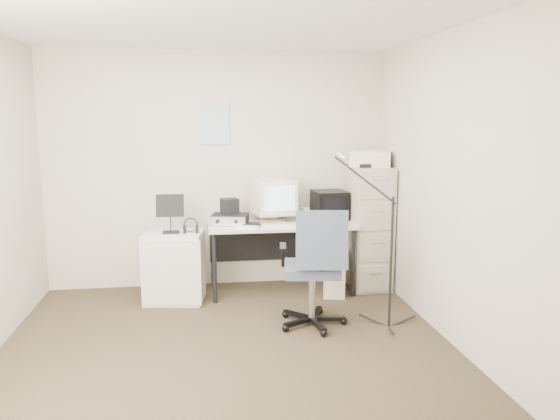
{
  "coord_description": "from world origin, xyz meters",
  "views": [
    {
      "loc": [
        -0.18,
        -4.05,
        1.81
      ],
      "look_at": [
        0.55,
        0.95,
        0.95
      ],
      "focal_mm": 35.0,
      "sensor_mm": 36.0,
      "label": 1
    }
  ],
  "objects": [
    {
      "name": "wall_back",
      "position": [
        0.0,
        1.8,
        1.25
      ],
      "size": [
        3.6,
        0.02,
        2.5
      ],
      "primitive_type": "cube",
      "color": "beige",
      "rests_on": "ground"
    },
    {
      "name": "filing_cabinet",
      "position": [
        1.58,
        1.48,
        0.65
      ],
      "size": [
        0.4,
        0.6,
        1.3
      ],
      "primitive_type": "cube",
      "color": "beige",
      "rests_on": "floor"
    },
    {
      "name": "floor",
      "position": [
        0.0,
        0.0,
        -0.01
      ],
      "size": [
        3.6,
        3.6,
        0.01
      ],
      "primitive_type": "cube",
      "color": "#2B2516",
      "rests_on": "ground"
    },
    {
      "name": "papers",
      "position": [
        0.29,
        1.31,
        0.74
      ],
      "size": [
        0.33,
        0.37,
        0.02
      ],
      "primitive_type": "cube",
      "rotation": [
        0.0,
        0.0,
        -0.38
      ],
      "color": "white",
      "rests_on": "desk"
    },
    {
      "name": "wall_right",
      "position": [
        1.8,
        0.0,
        1.25
      ],
      "size": [
        0.02,
        3.6,
        2.5
      ],
      "primitive_type": "cube",
      "color": "beige",
      "rests_on": "ground"
    },
    {
      "name": "pc_tower",
      "position": [
        1.18,
        1.3,
        0.23
      ],
      "size": [
        0.33,
        0.52,
        0.45
      ],
      "primitive_type": "cube",
      "rotation": [
        0.0,
        0.0,
        -0.26
      ],
      "color": "beige",
      "rests_on": "floor"
    },
    {
      "name": "music_stand",
      "position": [
        -0.48,
        1.28,
        0.89
      ],
      "size": [
        0.3,
        0.21,
        0.39
      ],
      "primitive_type": "cube",
      "rotation": [
        0.0,
        0.0,
        0.29
      ],
      "color": "black",
      "rests_on": "side_cart"
    },
    {
      "name": "office_chair",
      "position": [
        0.76,
        0.45,
        0.53
      ],
      "size": [
        0.7,
        0.7,
        1.06
      ],
      "primitive_type": "cube",
      "rotation": [
        0.0,
        0.0,
        -0.15
      ],
      "color": "#435064",
      "rests_on": "floor"
    },
    {
      "name": "printer",
      "position": [
        1.58,
        1.45,
        1.38
      ],
      "size": [
        0.49,
        0.41,
        0.16
      ],
      "primitive_type": "cube",
      "rotation": [
        0.0,
        0.0,
        -0.37
      ],
      "color": "beige",
      "rests_on": "filing_cabinet"
    },
    {
      "name": "desk",
      "position": [
        0.63,
        1.45,
        0.36
      ],
      "size": [
        1.5,
        0.7,
        0.73
      ],
      "primitive_type": "cube",
      "color": "silver",
      "rests_on": "floor"
    },
    {
      "name": "wall_front",
      "position": [
        0.0,
        -1.8,
        1.25
      ],
      "size": [
        3.6,
        0.02,
        2.5
      ],
      "primitive_type": "cube",
      "color": "beige",
      "rests_on": "ground"
    },
    {
      "name": "mouse",
      "position": [
        0.93,
        1.31,
        0.75
      ],
      "size": [
        0.1,
        0.13,
        0.04
      ],
      "primitive_type": "cube",
      "rotation": [
        0.0,
        0.0,
        -0.23
      ],
      "color": "black",
      "rests_on": "desk"
    },
    {
      "name": "crt_monitor",
      "position": [
        0.57,
        1.54,
        0.95
      ],
      "size": [
        0.47,
        0.48,
        0.44
      ],
      "primitive_type": "cube",
      "rotation": [
        0.0,
        0.0,
        0.17
      ],
      "color": "beige",
      "rests_on": "desk"
    },
    {
      "name": "side_cart",
      "position": [
        -0.46,
        1.28,
        0.35
      ],
      "size": [
        0.62,
        0.52,
        0.69
      ],
      "primitive_type": "cube",
      "rotation": [
        0.0,
        0.0,
        -0.15
      ],
      "color": "silver",
      "rests_on": "floor"
    },
    {
      "name": "headphones",
      "position": [
        -0.29,
        1.24,
        0.74
      ],
      "size": [
        0.21,
        0.21,
        0.03
      ],
      "primitive_type": "torus",
      "rotation": [
        0.0,
        0.0,
        0.43
      ],
      "color": "black",
      "rests_on": "side_cart"
    },
    {
      "name": "radio_speaker",
      "position": [
        0.1,
        1.48,
        0.91
      ],
      "size": [
        0.2,
        0.19,
        0.16
      ],
      "primitive_type": "cube",
      "rotation": [
        0.0,
        0.0,
        0.36
      ],
      "color": "black",
      "rests_on": "radio_receiver"
    },
    {
      "name": "desk_speaker",
      "position": [
        0.9,
        1.55,
        0.8
      ],
      "size": [
        0.09,
        0.09,
        0.13
      ],
      "primitive_type": "cube",
      "rotation": [
        0.0,
        0.0,
        0.3
      ],
      "color": "beige",
      "rests_on": "desk"
    },
    {
      "name": "crt_tv",
      "position": [
        1.18,
        1.59,
        0.88
      ],
      "size": [
        0.36,
        0.38,
        0.3
      ],
      "primitive_type": "cube",
      "rotation": [
        0.0,
        0.0,
        0.09
      ],
      "color": "black",
      "rests_on": "desk"
    },
    {
      "name": "wall_calendar",
      "position": [
        -0.02,
        1.79,
        1.75
      ],
      "size": [
        0.3,
        0.02,
        0.44
      ],
      "primitive_type": "cube",
      "color": "white",
      "rests_on": "wall_back"
    },
    {
      "name": "mic_stand",
      "position": [
        1.42,
        0.31,
        0.75
      ],
      "size": [
        0.03,
        0.03,
        1.5
      ],
      "primitive_type": "cylinder",
      "rotation": [
        0.0,
        0.0,
        2.28
      ],
      "color": "black",
      "rests_on": "floor"
    },
    {
      "name": "ceiling",
      "position": [
        0.0,
        0.0,
        2.5
      ],
      "size": [
        3.6,
        3.6,
        0.01
      ],
      "primitive_type": "cube",
      "color": "white",
      "rests_on": "ground"
    },
    {
      "name": "radio_receiver",
      "position": [
        0.11,
        1.45,
        0.78
      ],
      "size": [
        0.41,
        0.33,
        0.1
      ],
      "primitive_type": "cube",
      "rotation": [
        0.0,
        0.0,
        -0.22
      ],
      "color": "black",
      "rests_on": "desk"
    },
    {
      "name": "keyboard",
      "position": [
        0.62,
        1.27,
        0.74
      ],
      "size": [
        0.51,
        0.27,
        0.03
      ],
      "primitive_type": "cube",
      "rotation": [
        0.0,
        0.0,
        -0.2
      ],
      "color": "beige",
      "rests_on": "desk"
    }
  ]
}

